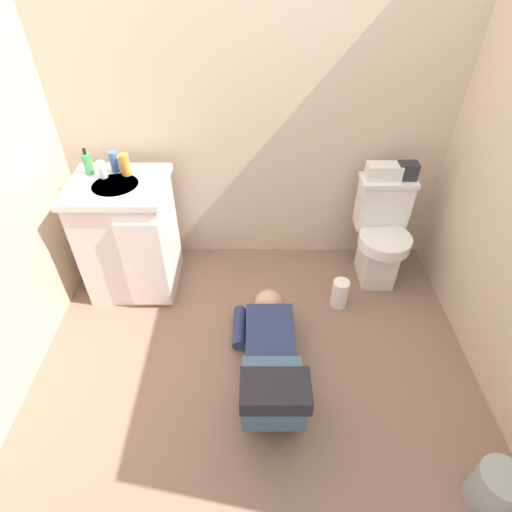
% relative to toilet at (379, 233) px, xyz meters
% --- Properties ---
extents(ground_plane, '(3.07, 3.12, 0.04)m').
position_rel_toilet_xyz_m(ground_plane, '(-0.87, -0.78, -0.39)').
color(ground_plane, '#84644F').
extents(wall_back, '(2.73, 0.08, 2.40)m').
position_rel_toilet_xyz_m(wall_back, '(-0.87, 0.32, 0.83)').
color(wall_back, '#CBB397').
rests_on(wall_back, ground_plane).
extents(toilet, '(0.36, 0.46, 0.75)m').
position_rel_toilet_xyz_m(toilet, '(0.00, 0.00, 0.00)').
color(toilet, silver).
rests_on(toilet, ground_plane).
extents(vanity_cabinet, '(0.60, 0.53, 0.82)m').
position_rel_toilet_xyz_m(vanity_cabinet, '(-1.71, -0.10, 0.05)').
color(vanity_cabinet, silver).
rests_on(vanity_cabinet, ground_plane).
extents(faucet, '(0.02, 0.02, 0.10)m').
position_rel_toilet_xyz_m(faucet, '(-1.71, 0.05, 0.50)').
color(faucet, silver).
rests_on(faucet, vanity_cabinet).
extents(person_plumber, '(0.39, 1.06, 0.52)m').
position_rel_toilet_xyz_m(person_plumber, '(-0.79, -0.92, -0.19)').
color(person_plumber, navy).
rests_on(person_plumber, ground_plane).
extents(tissue_box, '(0.22, 0.11, 0.10)m').
position_rel_toilet_xyz_m(tissue_box, '(-0.05, 0.09, 0.43)').
color(tissue_box, silver).
rests_on(tissue_box, toilet).
extents(toiletry_bag, '(0.12, 0.09, 0.11)m').
position_rel_toilet_xyz_m(toiletry_bag, '(0.10, 0.09, 0.44)').
color(toiletry_bag, '#26262D').
rests_on(toiletry_bag, toilet).
extents(soap_dispenser, '(0.06, 0.06, 0.17)m').
position_rel_toilet_xyz_m(soap_dispenser, '(-1.90, 0.03, 0.52)').
color(soap_dispenser, '#429556').
rests_on(soap_dispenser, vanity_cabinet).
extents(bottle_clear, '(0.05, 0.05, 0.10)m').
position_rel_toilet_xyz_m(bottle_clear, '(-1.81, -0.02, 0.50)').
color(bottle_clear, silver).
rests_on(bottle_clear, vanity_cabinet).
extents(bottle_blue, '(0.06, 0.06, 0.13)m').
position_rel_toilet_xyz_m(bottle_blue, '(-1.75, 0.06, 0.52)').
color(bottle_blue, '#4168B8').
rests_on(bottle_blue, vanity_cabinet).
extents(bottle_amber, '(0.06, 0.06, 0.14)m').
position_rel_toilet_xyz_m(bottle_amber, '(-1.67, 0.01, 0.52)').
color(bottle_amber, orange).
rests_on(bottle_amber, vanity_cabinet).
extents(trash_can, '(0.20, 0.20, 0.24)m').
position_rel_toilet_xyz_m(trash_can, '(0.19, -1.54, -0.25)').
color(trash_can, '#929992').
rests_on(trash_can, ground_plane).
extents(paper_towel_roll, '(0.11, 0.11, 0.21)m').
position_rel_toilet_xyz_m(paper_towel_roll, '(-0.30, -0.32, -0.26)').
color(paper_towel_roll, white).
rests_on(paper_towel_roll, ground_plane).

